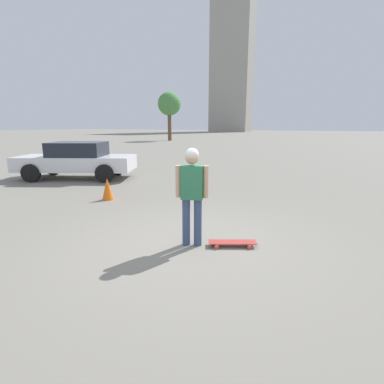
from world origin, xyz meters
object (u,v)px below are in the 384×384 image
(person, at_px, (192,188))
(car_parked_near, at_px, (77,160))
(traffic_cone, at_px, (108,189))
(skateboard, at_px, (232,242))

(person, distance_m, car_parked_near, 8.24)
(person, bearing_deg, traffic_cone, 132.39)
(person, xyz_separation_m, traffic_cone, (3.58, -2.06, -0.73))
(skateboard, bearing_deg, traffic_cone, -46.87)
(traffic_cone, bearing_deg, car_parked_near, -34.22)
(person, height_order, skateboard, person)
(skateboard, height_order, car_parked_near, car_parked_near)
(person, xyz_separation_m, car_parked_near, (6.98, -4.37, -0.29))
(skateboard, distance_m, traffic_cone, 4.64)
(person, distance_m, traffic_cone, 4.19)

